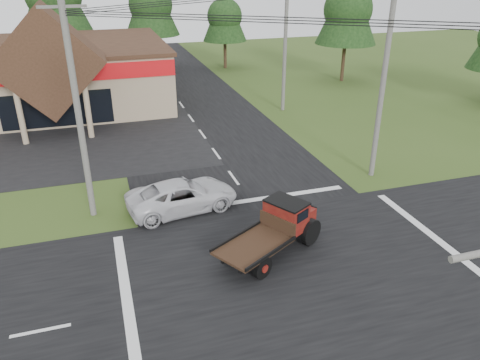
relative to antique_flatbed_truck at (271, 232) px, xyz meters
name	(u,v)px	position (x,y,z in m)	size (l,w,h in m)	color
ground	(305,278)	(0.73, -2.06, -1.11)	(120.00, 120.00, 0.00)	#364D1B
road_ns	(305,278)	(0.73, -2.06, -1.10)	(12.00, 120.00, 0.02)	black
road_ew	(305,278)	(0.73, -2.06, -1.09)	(120.00, 12.00, 0.02)	black
utility_pole_nw	(78,111)	(-7.27, 5.94, 4.28)	(2.00, 0.30, 10.50)	#595651
utility_pole_ne	(384,77)	(8.73, 5.94, 4.78)	(2.00, 0.30, 11.50)	#595651
utility_pole_n	(285,41)	(8.73, 19.94, 4.63)	(2.00, 0.30, 11.20)	#595651
tree_row_d	(150,2)	(0.73, 39.94, 6.27)	(6.16, 6.16, 11.11)	#332316
tree_row_e	(225,14)	(8.73, 37.94, 4.93)	(5.04, 5.04, 9.09)	#332316
tree_side_ne	(348,7)	(18.73, 27.94, 6.27)	(6.16, 6.16, 11.11)	#332316
antique_flatbed_truck	(271,232)	(0.00, 0.00, 0.00)	(2.02, 5.29, 2.21)	#530B0C
white_pickup	(182,196)	(-2.85, 5.11, -0.33)	(2.59, 5.62, 1.56)	silver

